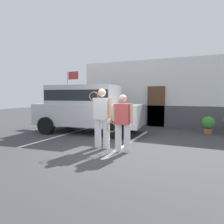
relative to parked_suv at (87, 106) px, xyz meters
name	(u,v)px	position (x,y,z in m)	size (l,w,h in m)	color
ground_plane	(109,152)	(2.24, -2.55, -1.15)	(40.00, 40.00, 0.00)	#38383A
parking_stripe_0	(62,135)	(-0.56, -1.05, -1.14)	(0.12, 4.40, 0.01)	silver
parking_stripe_1	(130,142)	(2.37, -1.05, -1.14)	(0.12, 4.40, 0.01)	silver
house_frontage	(154,95)	(2.25, 3.16, 0.50)	(8.16, 0.40, 3.51)	white
parked_suv	(87,106)	(0.00, 0.00, 0.00)	(4.77, 2.54, 2.05)	#B7B7BC
tennis_player_man	(102,117)	(1.83, -2.17, -0.19)	(0.81, 0.30, 1.82)	white
tennis_player_woman	(122,122)	(2.57, -2.33, -0.30)	(0.87, 0.25, 1.64)	white
potted_plant_by_porch	(208,124)	(4.87, 1.81, -0.74)	(0.56, 0.56, 0.73)	#9E5638
flag_pole	(70,87)	(-2.51, 2.30, 0.97)	(0.80, 0.13, 3.06)	silver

